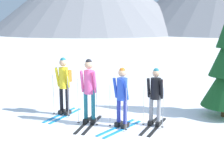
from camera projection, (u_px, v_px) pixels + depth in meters
ground_plane at (111, 123)px, 8.61m from camera, size 400.00×400.00×0.00m
skier_in_yellow at (64, 83)px, 9.16m from camera, size 0.61×1.64×1.78m
skier_in_pink at (89, 88)px, 8.36m from camera, size 0.60×1.64×1.84m
skier_in_blue at (122, 96)px, 8.06m from camera, size 0.72×1.67×1.66m
skier_in_black at (156, 94)px, 8.23m from camera, size 0.61×1.58×1.62m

